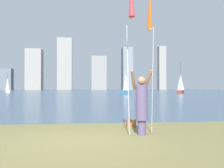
% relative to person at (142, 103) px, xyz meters
% --- Properties ---
extents(ground, '(120.00, 138.00, 0.12)m').
position_rel_person_xyz_m(ground, '(-1.75, 50.34, -0.94)').
color(ground, brown).
extents(person, '(0.65, 0.48, 1.78)m').
position_rel_person_xyz_m(person, '(0.00, 0.00, 0.00)').
color(person, '#594C72').
rests_on(person, ground).
extents(kite_flag_left, '(0.16, 0.90, 4.27)m').
position_rel_person_xyz_m(kite_flag_left, '(-0.35, -0.33, 2.70)').
color(kite_flag_left, '#B2B2B7').
rests_on(kite_flag_left, ground).
extents(kite_flag_right, '(0.16, 0.54, 4.37)m').
position_rel_person_xyz_m(kite_flag_right, '(0.35, 0.42, 2.70)').
color(kite_flag_right, '#B2B2B7').
rests_on(kite_flag_right, ground).
extents(bag, '(0.30, 0.20, 0.26)m').
position_rel_person_xyz_m(bag, '(-0.04, 1.38, -0.75)').
color(bag, brown).
rests_on(bag, ground).
extents(sailboat_4, '(2.37, 1.44, 4.43)m').
position_rel_person_xyz_m(sailboat_4, '(5.59, 38.33, 0.80)').
color(sailboat_4, '#2D6084').
rests_on(sailboat_4, ground).
extents(sailboat_6, '(2.22, 2.91, 6.09)m').
position_rel_person_xyz_m(sailboat_6, '(17.10, 41.65, 1.01)').
color(sailboat_6, maroon).
rests_on(sailboat_6, ground).
extents(sailboat_7, '(1.64, 2.16, 4.48)m').
position_rel_person_xyz_m(sailboat_7, '(-19.31, 53.21, 0.68)').
color(sailboat_7, silver).
rests_on(sailboat_7, ground).
extents(skyline_tower_0, '(6.56, 4.12, 8.93)m').
position_rel_person_xyz_m(skyline_tower_0, '(-35.44, 103.08, 3.59)').
color(skyline_tower_0, slate).
rests_on(skyline_tower_0, ground).
extents(skyline_tower_1, '(6.67, 6.57, 17.44)m').
position_rel_person_xyz_m(skyline_tower_1, '(-23.65, 105.30, 7.84)').
color(skyline_tower_1, gray).
rests_on(skyline_tower_1, ground).
extents(skyline_tower_2, '(6.38, 3.33, 22.84)m').
position_rel_person_xyz_m(skyline_tower_2, '(-10.84, 106.54, 10.54)').
color(skyline_tower_2, gray).
rests_on(skyline_tower_2, ground).
extents(skyline_tower_3, '(6.54, 5.50, 14.66)m').
position_rel_person_xyz_m(skyline_tower_3, '(4.08, 104.29, 6.45)').
color(skyline_tower_3, gray).
rests_on(skyline_tower_3, ground).
extents(skyline_tower_4, '(4.33, 6.75, 18.76)m').
position_rel_person_xyz_m(skyline_tower_4, '(16.78, 105.42, 8.50)').
color(skyline_tower_4, gray).
rests_on(skyline_tower_4, ground).
extents(skyline_tower_5, '(3.23, 3.63, 19.71)m').
position_rel_person_xyz_m(skyline_tower_5, '(32.92, 105.99, 8.98)').
color(skyline_tower_5, gray).
rests_on(skyline_tower_5, ground).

